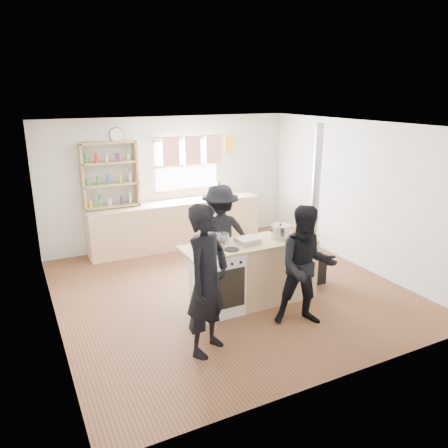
% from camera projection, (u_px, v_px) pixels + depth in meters
% --- Properties ---
extents(ground, '(5.00, 5.00, 0.01)m').
position_uv_depth(ground, '(228.00, 289.00, 6.80)').
color(ground, brown).
rests_on(ground, ground).
extents(back_counter, '(3.40, 0.55, 0.90)m').
position_uv_depth(back_counter, '(177.00, 224.00, 8.57)').
color(back_counter, '#D7AF82').
rests_on(back_counter, ground).
extents(shelving_unit, '(1.00, 0.28, 1.20)m').
position_uv_depth(shelving_unit, '(110.00, 175.00, 7.85)').
color(shelving_unit, tan).
rests_on(shelving_unit, back_counter).
extents(thermos, '(0.10, 0.10, 0.30)m').
position_uv_depth(thermos, '(218.00, 190.00, 8.79)').
color(thermos, silver).
rests_on(thermos, back_counter).
extents(cooking_island, '(1.97, 0.64, 0.93)m').
position_uv_depth(cooking_island, '(254.00, 272.00, 6.26)').
color(cooking_island, white).
rests_on(cooking_island, ground).
extents(skillet_greens, '(0.43, 0.43, 0.05)m').
position_uv_depth(skillet_greens, '(212.00, 249.00, 5.74)').
color(skillet_greens, black).
rests_on(skillet_greens, cooking_island).
extents(roast_tray, '(0.33, 0.29, 0.07)m').
position_uv_depth(roast_tray, '(248.00, 240.00, 6.04)').
color(roast_tray, silver).
rests_on(roast_tray, cooking_island).
extents(stockpot_stove, '(0.20, 0.20, 0.17)m').
position_uv_depth(stockpot_stove, '(222.00, 239.00, 6.01)').
color(stockpot_stove, silver).
rests_on(stockpot_stove, cooking_island).
extents(stockpot_counter, '(0.29, 0.29, 0.22)m').
position_uv_depth(stockpot_counter, '(280.00, 231.00, 6.26)').
color(stockpot_counter, '#B6B6B8').
rests_on(stockpot_counter, cooking_island).
extents(bread_board, '(0.29, 0.21, 0.12)m').
position_uv_depth(bread_board, '(300.00, 231.00, 6.43)').
color(bread_board, tan).
rests_on(bread_board, cooking_island).
extents(flue_heater, '(0.35, 0.35, 2.50)m').
position_uv_depth(flue_heater, '(313.00, 244.00, 6.87)').
color(flue_heater, black).
rests_on(flue_heater, ground).
extents(person_near_left, '(0.78, 0.72, 1.79)m').
position_uv_depth(person_near_left, '(207.00, 281.00, 4.94)').
color(person_near_left, black).
rests_on(person_near_left, ground).
extents(person_near_right, '(0.96, 0.87, 1.60)m').
position_uv_depth(person_near_right, '(306.00, 266.00, 5.59)').
color(person_near_right, black).
rests_on(person_near_right, ground).
extents(person_far, '(1.07, 0.66, 1.60)m').
position_uv_depth(person_far, '(220.00, 235.00, 6.82)').
color(person_far, black).
rests_on(person_far, ground).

